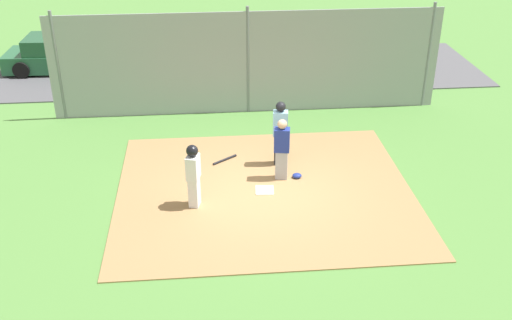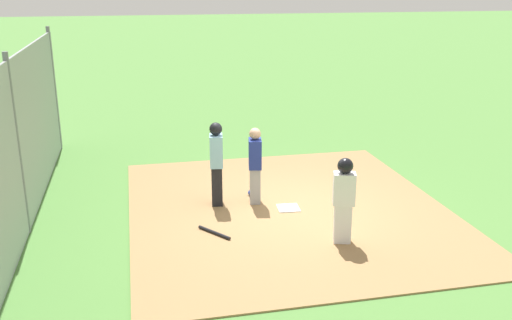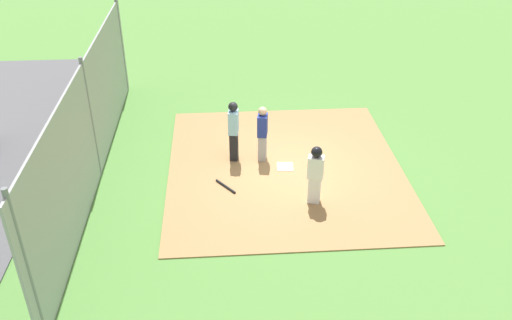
% 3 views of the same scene
% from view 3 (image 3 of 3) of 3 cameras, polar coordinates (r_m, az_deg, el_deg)
% --- Properties ---
extents(ground_plane, '(140.00, 140.00, 0.00)m').
position_cam_3_polar(ground_plane, '(15.24, 3.03, -0.81)').
color(ground_plane, '#51843D').
extents(dirt_infield, '(7.20, 6.40, 0.03)m').
position_cam_3_polar(dirt_infield, '(15.24, 3.03, -0.76)').
color(dirt_infield, '#9E774C').
rests_on(dirt_infield, ground_plane).
extents(home_plate, '(0.47, 0.47, 0.02)m').
position_cam_3_polar(home_plate, '(15.22, 3.03, -0.68)').
color(home_plate, white).
rests_on(home_plate, dirt_infield).
extents(catcher, '(0.42, 0.32, 1.62)m').
position_cam_3_polar(catcher, '(15.18, 0.67, 2.86)').
color(catcher, '#9E9EA3').
rests_on(catcher, dirt_infield).
extents(umpire, '(0.41, 0.31, 1.75)m').
position_cam_3_polar(umpire, '(15.15, -2.35, 3.15)').
color(umpire, black).
rests_on(umpire, dirt_infield).
extents(runner, '(0.36, 0.44, 1.57)m').
position_cam_3_polar(runner, '(13.41, 6.19, -1.21)').
color(runner, silver).
rests_on(runner, dirt_infield).
extents(baseball_bat, '(0.67, 0.52, 0.06)m').
position_cam_3_polar(baseball_bat, '(14.35, -3.18, -2.74)').
color(baseball_bat, black).
rests_on(baseball_bat, dirt_infield).
extents(catcher_mask, '(0.24, 0.20, 0.12)m').
position_cam_3_polar(catcher_mask, '(15.90, 0.66, 1.06)').
color(catcher_mask, navy).
rests_on(catcher_mask, dirt_infield).
extents(backstop_fence, '(12.00, 0.10, 3.35)m').
position_cam_3_polar(backstop_fence, '(14.74, -16.73, 3.80)').
color(backstop_fence, '#93999E').
rests_on(backstop_fence, ground_plane).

